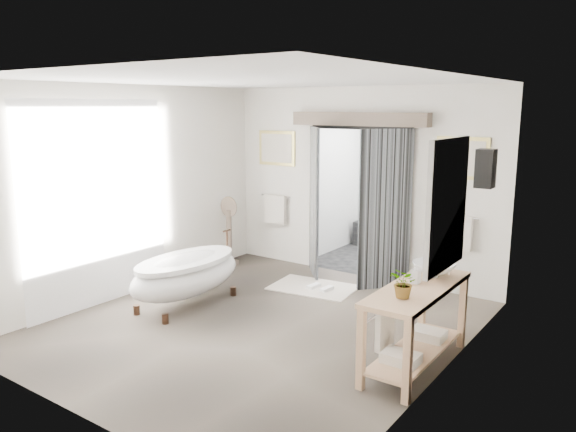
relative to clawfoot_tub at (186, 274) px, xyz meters
The scene contains 13 objects.
ground_plane 1.29m from the clawfoot_tub, ahead, with size 5.00×5.00×0.00m, color #6A5D51.
room_shell 1.86m from the clawfoot_tub, ahead, with size 4.52×5.02×2.91m.
shower_room 4.21m from the clawfoot_tub, 73.04° to the left, with size 2.22×2.01×2.51m.
back_wall_dressing 2.86m from the clawfoot_tub, 62.29° to the left, with size 3.82×0.72×2.52m.
clawfoot_tub is the anchor object (origin of this frame).
vanity 3.17m from the clawfoot_tub, ahead, with size 0.57×1.60×0.85m.
pedestal_mirror 1.93m from the clawfoot_tub, 113.94° to the left, with size 0.34×0.22×1.16m.
rug 1.90m from the clawfoot_tub, 57.39° to the left, with size 1.20×0.80×0.01m, color beige.
slippers 1.95m from the clawfoot_tub, 53.76° to the left, with size 0.33×0.25×0.05m.
basin 3.27m from the clawfoot_tub, ahead, with size 0.45×0.45×0.16m, color white.
plant 3.29m from the clawfoot_tub, ahead, with size 0.26×0.23×0.29m, color gray.
soap_bottle_a 3.18m from the clawfoot_tub, ahead, with size 0.09×0.09×0.20m, color gray.
soap_bottle_b 3.24m from the clawfoot_tub, 11.08° to the left, with size 0.12×0.12×0.15m, color gray.
Camera 1 is at (3.99, -5.06, 2.62)m, focal length 35.00 mm.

